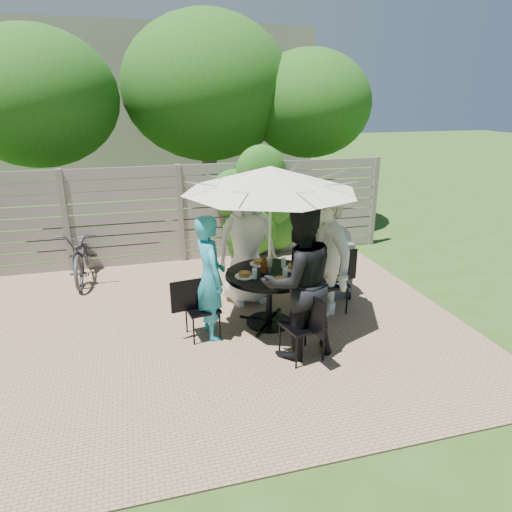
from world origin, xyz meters
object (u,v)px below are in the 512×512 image
object	(u,v)px
person_left	(210,278)
glass_left	(255,273)
person_back	(247,243)
chair_left	(202,320)
syrup_jug	(264,267)
glass_front	(285,273)
umbrella	(270,179)
person_right	(324,251)
chair_front	(302,339)
coffee_cup	(269,262)
plate_back	(259,263)
plate_right	(293,267)
plate_left	(244,275)
glass_right	(283,263)
chair_right	(329,295)
bbq_grill	(330,264)
patio_table	(269,289)
plate_front	(281,281)
chair_back	(244,282)
person_front	(299,282)
bicycle	(83,253)

from	to	relation	value
person_left	glass_left	size ratio (longest dim) A/B	11.82
person_back	person_left	xyz separation A→B (m)	(-0.72, -0.93, -0.12)
chair_left	syrup_jug	world-z (taller)	syrup_jug
person_back	glass_front	xyz separation A→B (m)	(0.24, -1.07, -0.11)
umbrella	person_right	distance (m)	1.35
person_left	chair_front	xyz separation A→B (m)	(0.95, -0.85, -0.55)
coffee_cup	chair_front	bearing A→B (deg)	-87.43
person_back	plate_back	bearing A→B (deg)	-90.00
glass_left	plate_right	bearing A→B (deg)	16.93
plate_left	coffee_cup	size ratio (longest dim) A/B	2.17
glass_right	syrup_jug	world-z (taller)	syrup_jug
person_left	chair_right	xyz separation A→B (m)	(1.78, 0.23, -0.55)
bbq_grill	patio_table	bearing A→B (deg)	-150.72
plate_front	chair_right	bearing A→B (deg)	27.78
person_back	plate_front	bearing A→B (deg)	-90.00
chair_back	person_front	distance (m)	1.92
glass_right	chair_left	bearing A→B (deg)	-167.77
chair_front	chair_right	world-z (taller)	chair_right
glass_front	coffee_cup	world-z (taller)	glass_front
bicycle	bbq_grill	size ratio (longest dim) A/B	1.46
glass_left	bicycle	bearing A→B (deg)	131.92
umbrella	plate_right	xyz separation A→B (m)	(0.36, 0.05, -1.24)
umbrella	person_left	xyz separation A→B (m)	(-0.82, -0.11, -1.21)
chair_right	coffee_cup	bearing A→B (deg)	-14.92
plate_right	bicycle	xyz separation A→B (m)	(-2.96, 2.44, -0.33)
person_right	chair_left	bearing A→B (deg)	-90.00
chair_front	plate_left	bearing A→B (deg)	15.40
umbrella	chair_right	size ratio (longest dim) A/B	2.73
chair_front	coffee_cup	bearing A→B (deg)	-9.88
glass_right	bicycle	bearing A→B (deg)	140.44
plate_front	syrup_jug	bearing A→B (deg)	105.65
person_front	glass_left	world-z (taller)	person_front
person_front	bicycle	world-z (taller)	person_front
chair_left	chair_right	world-z (taller)	chair_right
person_right	plate_front	distance (m)	0.92
plate_back	coffee_cup	bearing A→B (deg)	-47.14
plate_left	bbq_grill	distance (m)	1.72
chair_back	syrup_jug	distance (m)	1.09
umbrella	person_right	bearing A→B (deg)	7.32
patio_table	glass_right	xyz separation A→B (m)	(0.24, 0.14, 0.30)
umbrella	coffee_cup	bearing A→B (deg)	72.88
plate_back	glass_left	world-z (taller)	glass_left
plate_front	glass_front	distance (m)	0.15
plate_left	plate_front	xyz separation A→B (m)	(0.40, -0.31, 0.00)
chair_front	plate_front	world-z (taller)	chair_front
chair_left	chair_right	bearing A→B (deg)	-0.52
plate_right	glass_front	xyz separation A→B (m)	(-0.22, -0.29, 0.05)
plate_back	glass_front	bearing A→B (deg)	-73.07
glass_right	bicycle	size ratio (longest dim) A/B	0.08
plate_left	glass_front	distance (m)	0.53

